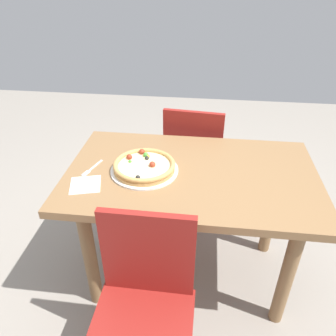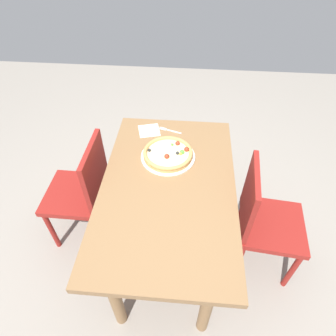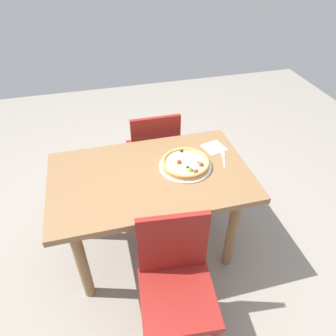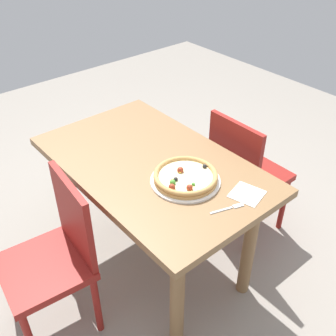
% 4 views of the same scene
% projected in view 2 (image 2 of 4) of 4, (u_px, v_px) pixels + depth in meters
% --- Properties ---
extents(ground_plane, '(6.00, 6.00, 0.00)m').
position_uv_depth(ground_plane, '(168.00, 251.00, 2.17)').
color(ground_plane, gray).
extents(dining_table, '(1.26, 0.77, 0.75)m').
position_uv_depth(dining_table, '(168.00, 198.00, 1.72)').
color(dining_table, olive).
rests_on(dining_table, ground).
extents(chair_near, '(0.44, 0.44, 0.87)m').
position_uv_depth(chair_near, '(263.00, 219.00, 1.80)').
color(chair_near, maroon).
rests_on(chair_near, ground).
extents(chair_far, '(0.40, 0.40, 0.87)m').
position_uv_depth(chair_far, '(83.00, 190.00, 1.97)').
color(chair_far, maroon).
rests_on(chair_far, ground).
extents(plate, '(0.34, 0.34, 0.01)m').
position_uv_depth(plate, '(168.00, 156.00, 1.80)').
color(plate, white).
rests_on(plate, dining_table).
extents(pizza, '(0.31, 0.31, 0.05)m').
position_uv_depth(pizza, '(168.00, 153.00, 1.79)').
color(pizza, tan).
rests_on(pizza, plate).
extents(fork, '(0.07, 0.16, 0.00)m').
position_uv_depth(fork, '(168.00, 130.00, 2.00)').
color(fork, silver).
rests_on(fork, dining_table).
extents(napkin, '(0.17, 0.17, 0.00)m').
position_uv_depth(napkin, '(149.00, 131.00, 2.00)').
color(napkin, white).
rests_on(napkin, dining_table).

